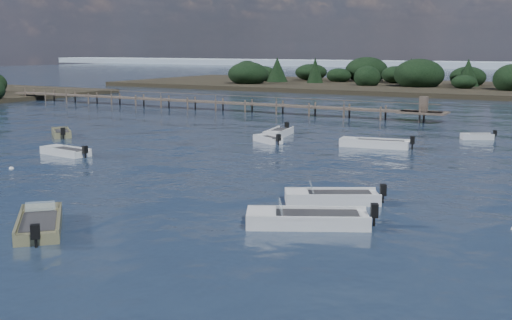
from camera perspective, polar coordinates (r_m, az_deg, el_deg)
The scene contains 15 objects.
ground at distance 83.19m, azimuth 14.10°, elevation 4.29°, with size 400.00×400.00×0.00m, color #152031.
dinghy_mid_white_b at distance 33.14m, azimuth 6.73°, elevation -3.50°, with size 5.03×3.91×1.28m.
dinghy_extra_b at distance 57.40m, azimuth 2.02°, elevation 2.31°, with size 2.27×5.11×1.25m.
dinghy_extra_a at distance 51.91m, azimuth 10.47°, elevation 1.33°, with size 5.89×2.46×1.31m.
tender_far_grey at distance 59.94m, azimuth -16.92°, elevation 2.21°, with size 3.65×3.35×1.28m.
dinghy_mid_grey at distance 49.42m, azimuth -16.58°, elevation 0.61°, with size 4.47×1.99×1.11m.
dinghy_mid_white_a at distance 28.87m, azimuth 4.55°, elevation -5.48°, with size 5.76×4.31×1.37m.
tender_far_white at distance 53.61m, azimuth 1.05°, elevation 1.75°, with size 3.21×2.46×1.12m.
dinghy_near_olive at distance 29.70m, azimuth -18.67°, elevation -5.56°, with size 4.70×4.71×1.28m.
tender_far_grey_b at distance 58.60m, azimuth 19.05°, elevation 1.89°, with size 2.94×2.18×1.02m.
buoy_b at distance 31.14m, azimuth 0.01°, elevation -4.62°, with size 0.32×0.32×0.32m, color silver.
buoy_c at distance 44.91m, azimuth -20.92°, elevation -0.75°, with size 0.32×0.32×0.32m, color silver.
buoy_e at distance 55.09m, azimuth 8.23°, elevation 1.70°, with size 0.32×0.32×0.32m, color silver.
jetty at distance 80.98m, azimuth -3.29°, elevation 5.13°, with size 64.50×3.20×3.40m.
distant_haze at distance 273.90m, azimuth 5.39°, elevation 8.33°, with size 280.00×20.00×2.40m, color #9AACBE.
Camera 1 is at (21.91, -19.87, 7.87)m, focal length 45.00 mm.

